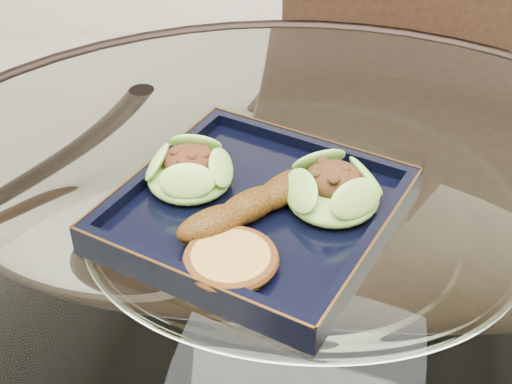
# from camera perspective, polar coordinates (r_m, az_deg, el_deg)

# --- Properties ---
(dining_table) EXTENTS (1.13, 1.13, 0.77)m
(dining_table) POSITION_cam_1_polar(r_m,az_deg,el_deg) (0.85, 3.23, -12.73)
(dining_table) COLOR white
(dining_table) RESTS_ON ground
(dining_chair) EXTENTS (0.51, 0.51, 1.01)m
(dining_chair) POSITION_cam_1_polar(r_m,az_deg,el_deg) (1.30, 11.01, 4.79)
(dining_chair) COLOR black
(dining_chair) RESTS_ON ground
(navy_plate) EXTENTS (0.33, 0.33, 0.02)m
(navy_plate) POSITION_cam_1_polar(r_m,az_deg,el_deg) (0.76, 0.00, -1.82)
(navy_plate) COLOR black
(navy_plate) RESTS_ON dining_table
(lettuce_wrap_left) EXTENTS (0.11, 0.11, 0.03)m
(lettuce_wrap_left) POSITION_cam_1_polar(r_m,az_deg,el_deg) (0.77, -5.34, 1.51)
(lettuce_wrap_left) COLOR #609E2D
(lettuce_wrap_left) RESTS_ON navy_plate
(lettuce_wrap_right) EXTENTS (0.12, 0.12, 0.04)m
(lettuce_wrap_right) POSITION_cam_1_polar(r_m,az_deg,el_deg) (0.75, 6.18, -0.01)
(lettuce_wrap_right) COLOR #5F9029
(lettuce_wrap_right) RESTS_ON navy_plate
(roasted_plantain) EXTENTS (0.13, 0.15, 0.03)m
(roasted_plantain) POSITION_cam_1_polar(r_m,az_deg,el_deg) (0.73, -0.50, -1.09)
(roasted_plantain) COLOR #5A3309
(roasted_plantain) RESTS_ON navy_plate
(crumb_patty) EXTENTS (0.10, 0.10, 0.01)m
(crumb_patty) POSITION_cam_1_polar(r_m,az_deg,el_deg) (0.68, -2.03, -5.50)
(crumb_patty) COLOR #A67D37
(crumb_patty) RESTS_ON navy_plate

